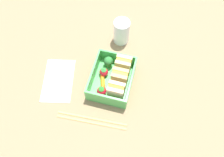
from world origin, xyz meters
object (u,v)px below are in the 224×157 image
at_px(sandwich_center_left, 120,78).
at_px(strawberry_far_left, 104,72).
at_px(drinking_glass, 121,32).
at_px(sandwich_left, 123,65).
at_px(carrot_stick_far_left, 103,82).
at_px(folded_napkin, 58,80).
at_px(strawberry_left, 102,91).
at_px(chopstick_pair, 92,120).
at_px(sandwich_center, 116,91).
at_px(broccoli_floret, 108,61).

relative_size(sandwich_center_left, strawberry_far_left, 1.84).
relative_size(sandwich_center_left, drinking_glass, 0.71).
bearing_deg(sandwich_center_left, sandwich_left, 180.00).
distance_m(strawberry_far_left, carrot_stick_far_left, 0.03).
distance_m(carrot_stick_far_left, folded_napkin, 0.14).
xyz_separation_m(sandwich_center_left, strawberry_left, (0.05, -0.04, -0.02)).
relative_size(sandwich_left, strawberry_far_left, 1.84).
height_order(chopstick_pair, folded_napkin, chopstick_pair).
relative_size(strawberry_far_left, strawberry_left, 0.98).
bearing_deg(strawberry_far_left, sandwich_center, 41.69).
distance_m(broccoli_floret, strawberry_far_left, 0.04).
relative_size(broccoli_floret, chopstick_pair, 0.19).
height_order(broccoli_floret, carrot_stick_far_left, broccoli_floret).
height_order(sandwich_center, chopstick_pair, sandwich_center).
height_order(sandwich_center, carrot_stick_far_left, sandwich_center).
bearing_deg(drinking_glass, carrot_stick_far_left, -4.16).
distance_m(broccoli_floret, drinking_glass, 0.12).
relative_size(strawberry_left, drinking_glass, 0.40).
xyz_separation_m(broccoli_floret, strawberry_left, (0.10, 0.01, -0.01)).
height_order(strawberry_far_left, drinking_glass, drinking_glass).
height_order(carrot_stick_far_left, strawberry_left, strawberry_left).
xyz_separation_m(drinking_glass, folded_napkin, (0.21, -0.15, -0.04)).
bearing_deg(strawberry_left, drinking_glass, 178.01).
bearing_deg(sandwich_center_left, sandwich_center, 0.00).
bearing_deg(folded_napkin, strawberry_left, 85.24).
xyz_separation_m(sandwich_center_left, strawberry_far_left, (-0.02, -0.05, -0.02)).
bearing_deg(drinking_glass, folded_napkin, -36.80).
distance_m(sandwich_center, chopstick_pair, 0.11).
bearing_deg(sandwich_center, sandwich_center_left, 180.00).
xyz_separation_m(strawberry_far_left, drinking_glass, (-0.15, 0.02, 0.02)).
bearing_deg(sandwich_center, carrot_stick_far_left, -121.14).
relative_size(strawberry_left, folded_napkin, 0.23).
bearing_deg(carrot_stick_far_left, strawberry_far_left, -170.89).
relative_size(carrot_stick_far_left, folded_napkin, 0.31).
distance_m(sandwich_center, folded_napkin, 0.19).
relative_size(strawberry_far_left, drinking_glass, 0.39).
relative_size(sandwich_center, broccoli_floret, 1.56).
relative_size(sandwich_left, chopstick_pair, 0.30).
distance_m(carrot_stick_far_left, chopstick_pair, 0.12).
distance_m(sandwich_center_left, folded_napkin, 0.20).
distance_m(sandwich_left, drinking_glass, 0.13).
bearing_deg(drinking_glass, sandwich_center, 9.34).
xyz_separation_m(strawberry_far_left, folded_napkin, (0.05, -0.14, -0.03)).
bearing_deg(sandwich_center_left, strawberry_left, -41.93).
bearing_deg(broccoli_floret, folded_napkin, -58.36).
xyz_separation_m(carrot_stick_far_left, chopstick_pair, (0.12, -0.00, -0.01)).
xyz_separation_m(strawberry_left, folded_napkin, (-0.01, -0.15, -0.03)).
height_order(sandwich_center_left, sandwich_center, same).
xyz_separation_m(carrot_stick_far_left, strawberry_left, (0.03, 0.01, 0.01)).
distance_m(strawberry_far_left, strawberry_left, 0.06).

